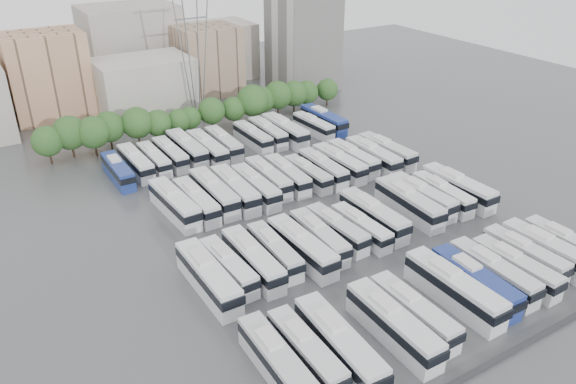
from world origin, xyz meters
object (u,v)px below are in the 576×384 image
bus_r0_s9 (493,272)px  bus_r1_s6 (337,229)px  bus_r3_s9 (268,132)px  bus_r2_s7 (287,175)px  bus_r2_s13 (387,151)px  bus_r2_s2 (196,201)px  bus_r3_s4 (187,148)px  bus_r1_s12 (442,194)px  bus_r2_s11 (353,158)px  bus_r1_s11 (422,196)px  bus_r3_s8 (253,137)px  bus_r0_s11 (525,255)px  bus_r3_s3 (170,154)px  bus_r1_s0 (208,277)px  bus_r3_s2 (154,159)px  bus_r0_s0 (277,361)px  bus_r3_s13 (324,120)px  bus_r1_s13 (458,187)px  bus_r0_s4 (393,324)px  bus_r2_s9 (323,168)px  bus_r3_s5 (207,148)px  bus_r2_s4 (235,189)px  bus_r1_s5 (319,237)px  bus_r2_s3 (214,192)px  bus_r1_s1 (228,267)px  bus_r3_s12 (313,126)px  bus_r0_s2 (339,344)px  bus_r2_s5 (255,187)px  bus_r0_s10 (515,267)px  bus_r2_s6 (268,178)px  bus_r1_s4 (302,247)px  apartment_tower (303,35)px  bus_r2_s12 (373,156)px  bus_r0_s12 (547,250)px  bus_r2_s1 (174,203)px  bus_r1_s10 (409,203)px  bus_r3_s0 (118,171)px  bus_r1_s7 (361,227)px  bus_r3_s1 (136,162)px  bus_r0_s7 (454,288)px  electricity_pylon (192,31)px  bus_r2_s10 (339,163)px  bus_r3_s10 (285,130)px  bus_r0_s5 (413,312)px  bus_r0_s1 (306,351)px  bus_r1_s8 (373,215)px  bus_r3_s6 (224,143)px  bus_r1_s3 (274,251)px

bus_r0_s9 → bus_r1_s6: 20.80m
bus_r3_s9 → bus_r2_s7: bearing=-109.0°
bus_r2_s13 → bus_r1_s6: bearing=-146.4°
bus_r2_s2 → bus_r3_s4: bus_r3_s4 is taller
bus_r1_s12 → bus_r2_s11: bus_r2_s11 is taller
bus_r1_s11 → bus_r3_s8: bearing=104.6°
bus_r0_s11 → bus_r3_s3: size_ratio=1.00×
bus_r1_s0 → bus_r3_s2: 37.93m
bus_r0_s0 → bus_r3_s13: (42.86, 53.64, 0.13)m
bus_r0_s9 → bus_r1_s13: (13.31, 18.16, 0.14)m
bus_r0_s4 → bus_r1_s13: 35.55m
bus_r1_s11 → bus_r3_s3: bearing=125.4°
bus_r2_s9 → bus_r3_s5: bus_r3_s5 is taller
bus_r1_s0 → bus_r2_s4: size_ratio=1.02×
bus_r1_s5 → bus_r2_s3: 19.97m
bus_r1_s1 → bus_r3_s12: 50.86m
bus_r0_s2 → bus_r2_s5: bearing=77.4°
bus_r0_s10 → bus_r2_s6: bearing=107.9°
bus_r1_s4 → bus_r2_s9: bearing=47.9°
apartment_tower → bus_r2_s12: (-15.76, -47.07, -11.01)m
bus_r0_s12 → bus_r2_s1: (-36.02, 36.83, 0.08)m
bus_r1_s10 → bus_r2_s7: (-10.08, 17.98, -0.19)m
bus_r0_s12 → bus_r3_s0: (-39.65, 53.06, -0.14)m
bus_r0_s9 → bus_r1_s0: (-29.72, 16.89, 0.16)m
bus_r0_s12 → bus_r2_s9: 37.32m
bus_r2_s1 → bus_r2_s4: bus_r2_s1 is taller
bus_r1_s7 → bus_r3_s2: bearing=112.5°
bus_r0_s9 → bus_r0_s12: bus_r0_s12 is taller
bus_r3_s1 → bus_r2_s3: bearing=-70.8°
bus_r0_s7 → bus_r2_s1: size_ratio=1.03×
bus_r1_s7 → bus_r3_s5: 36.84m
electricity_pylon → bus_r1_s0: size_ratio=2.52×
bus_r0_s12 → bus_r2_s10: (-6.51, 36.07, -0.02)m
bus_r1_s10 → bus_r2_s6: bus_r1_s10 is taller
bus_r0_s0 → bus_r1_s7: (22.97, 16.03, -0.19)m
bus_r1_s13 → bus_r3_s10: (-10.13, 35.33, 0.03)m
bus_r1_s6 → bus_r2_s12: (19.84, 16.52, 0.23)m
bus_r0_s5 → bus_r2_s2: bus_r2_s2 is taller
bus_r2_s3 → bus_r1_s5: bearing=-69.9°
bus_r2_s2 → bus_r0_s1: bearing=-96.0°
bus_r2_s1 → bus_r2_s12: (36.25, -1.59, -0.03)m
bus_r1_s8 → bus_r2_s5: (-9.89, 16.89, -0.06)m
bus_r2_s7 → bus_r3_s6: (-2.99, 17.77, 0.05)m
bus_r1_s13 → bus_r2_s2: (-36.49, 17.51, -0.16)m
bus_r0_s9 → bus_r1_s3: bus_r0_s9 is taller
bus_r0_s11 → bus_r1_s7: size_ratio=1.06×
bus_r3_s5 → bus_r3_s12: 23.28m
bus_r0_s7 → bus_r0_s12: bus_r0_s7 is taller
bus_r0_s2 → bus_r0_s7: bearing=4.6°
bus_r1_s10 → bus_r3_s8: bus_r1_s10 is taller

